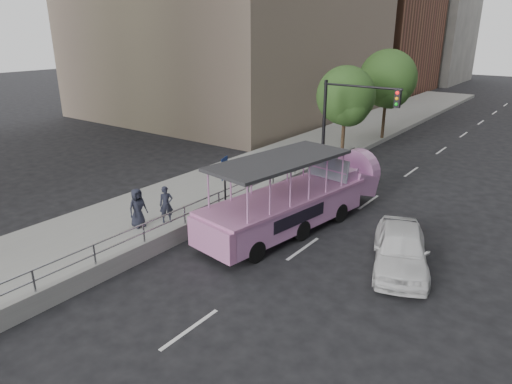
{
  "coord_description": "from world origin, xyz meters",
  "views": [
    {
      "loc": [
        8.68,
        -9.32,
        7.77
      ],
      "look_at": [
        -0.55,
        3.14,
        2.17
      ],
      "focal_mm": 32.0,
      "sensor_mm": 36.0,
      "label": 1
    }
  ],
  "objects_px": {
    "street_tree_near": "(346,98)",
    "street_tree_far": "(388,81)",
    "pedestrian_far": "(138,208)",
    "traffic_signal": "(345,115)",
    "duck_boat": "(300,199)",
    "car": "(401,249)",
    "pedestrian_near": "(166,204)",
    "parking_sign": "(225,182)"
  },
  "relations": [
    {
      "from": "pedestrian_near",
      "to": "street_tree_near",
      "type": "relative_size",
      "value": 0.27
    },
    {
      "from": "duck_boat",
      "to": "street_tree_far",
      "type": "xyz_separation_m",
      "value": [
        -2.8,
        16.1,
        3.15
      ]
    },
    {
      "from": "pedestrian_far",
      "to": "traffic_signal",
      "type": "xyz_separation_m",
      "value": [
        3.28,
        11.21,
        2.4
      ]
    },
    {
      "from": "parking_sign",
      "to": "street_tree_far",
      "type": "bearing_deg",
      "value": 90.34
    },
    {
      "from": "car",
      "to": "traffic_signal",
      "type": "height_order",
      "value": "traffic_signal"
    },
    {
      "from": "duck_boat",
      "to": "parking_sign",
      "type": "height_order",
      "value": "duck_boat"
    },
    {
      "from": "pedestrian_far",
      "to": "street_tree_near",
      "type": "bearing_deg",
      "value": 0.85
    },
    {
      "from": "duck_boat",
      "to": "parking_sign",
      "type": "bearing_deg",
      "value": -150.18
    },
    {
      "from": "street_tree_near",
      "to": "street_tree_far",
      "type": "distance_m",
      "value": 6.02
    },
    {
      "from": "duck_boat",
      "to": "parking_sign",
      "type": "xyz_separation_m",
      "value": [
        -2.69,
        -1.54,
        0.61
      ]
    },
    {
      "from": "pedestrian_near",
      "to": "pedestrian_far",
      "type": "relative_size",
      "value": 0.96
    },
    {
      "from": "duck_boat",
      "to": "traffic_signal",
      "type": "relative_size",
      "value": 1.85
    },
    {
      "from": "duck_boat",
      "to": "pedestrian_far",
      "type": "height_order",
      "value": "duck_boat"
    },
    {
      "from": "pedestrian_far",
      "to": "street_tree_far",
      "type": "xyz_separation_m",
      "value": [
        1.88,
        20.63,
        3.21
      ]
    },
    {
      "from": "traffic_signal",
      "to": "street_tree_near",
      "type": "relative_size",
      "value": 0.91
    },
    {
      "from": "parking_sign",
      "to": "street_tree_near",
      "type": "relative_size",
      "value": 0.49
    },
    {
      "from": "duck_boat",
      "to": "pedestrian_far",
      "type": "distance_m",
      "value": 6.52
    },
    {
      "from": "pedestrian_near",
      "to": "street_tree_far",
      "type": "bearing_deg",
      "value": 31.96
    },
    {
      "from": "traffic_signal",
      "to": "street_tree_near",
      "type": "xyz_separation_m",
      "value": [
        -1.6,
        3.43,
        0.32
      ]
    },
    {
      "from": "pedestrian_far",
      "to": "traffic_signal",
      "type": "bearing_deg",
      "value": -8.91
    },
    {
      "from": "duck_boat",
      "to": "pedestrian_far",
      "type": "bearing_deg",
      "value": -135.9
    },
    {
      "from": "pedestrian_near",
      "to": "street_tree_near",
      "type": "height_order",
      "value": "street_tree_near"
    },
    {
      "from": "parking_sign",
      "to": "pedestrian_far",
      "type": "bearing_deg",
      "value": -123.6
    },
    {
      "from": "street_tree_far",
      "to": "pedestrian_far",
      "type": "bearing_deg",
      "value": -95.21
    },
    {
      "from": "car",
      "to": "parking_sign",
      "type": "bearing_deg",
      "value": 161.83
    },
    {
      "from": "car",
      "to": "street_tree_near",
      "type": "bearing_deg",
      "value": 102.99
    },
    {
      "from": "pedestrian_near",
      "to": "traffic_signal",
      "type": "relative_size",
      "value": 0.29
    },
    {
      "from": "pedestrian_near",
      "to": "traffic_signal",
      "type": "xyz_separation_m",
      "value": [
        2.71,
        10.23,
        2.44
      ]
    },
    {
      "from": "duck_boat",
      "to": "pedestrian_far",
      "type": "xyz_separation_m",
      "value": [
        -4.68,
        -4.54,
        -0.06
      ]
    },
    {
      "from": "parking_sign",
      "to": "traffic_signal",
      "type": "bearing_deg",
      "value": 81.05
    },
    {
      "from": "traffic_signal",
      "to": "street_tree_near",
      "type": "bearing_deg",
      "value": 114.98
    },
    {
      "from": "car",
      "to": "pedestrian_near",
      "type": "xyz_separation_m",
      "value": [
        -8.8,
        -2.43,
        0.32
      ]
    },
    {
      "from": "car",
      "to": "parking_sign",
      "type": "xyz_separation_m",
      "value": [
        -7.38,
        -0.42,
        1.02
      ]
    },
    {
      "from": "duck_boat",
      "to": "pedestrian_near",
      "type": "relative_size",
      "value": 6.32
    },
    {
      "from": "pedestrian_near",
      "to": "street_tree_far",
      "type": "relative_size",
      "value": 0.24
    },
    {
      "from": "street_tree_near",
      "to": "street_tree_far",
      "type": "height_order",
      "value": "street_tree_far"
    },
    {
      "from": "parking_sign",
      "to": "duck_boat",
      "type": "bearing_deg",
      "value": 29.82
    },
    {
      "from": "car",
      "to": "parking_sign",
      "type": "relative_size",
      "value": 1.55
    },
    {
      "from": "car",
      "to": "pedestrian_far",
      "type": "relative_size",
      "value": 2.74
    },
    {
      "from": "car",
      "to": "pedestrian_near",
      "type": "height_order",
      "value": "pedestrian_near"
    },
    {
      "from": "street_tree_far",
      "to": "parking_sign",
      "type": "bearing_deg",
      "value": -89.66
    },
    {
      "from": "pedestrian_near",
      "to": "street_tree_near",
      "type": "xyz_separation_m",
      "value": [
        1.11,
        13.66,
        2.76
      ]
    }
  ]
}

